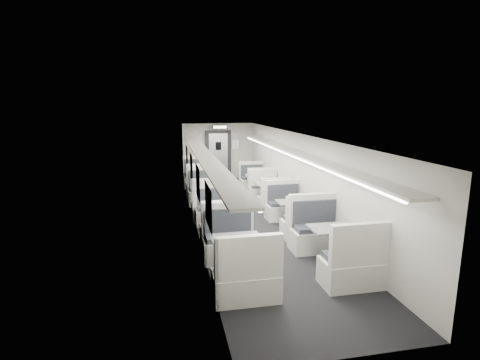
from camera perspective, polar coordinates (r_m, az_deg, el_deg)
name	(u,v)px	position (r m, az deg, el deg)	size (l,w,h in m)	color
room	(249,178)	(10.37, 1.32, 0.27)	(3.24, 12.24, 2.64)	black
booth_left_a	(200,181)	(13.93, -6.04, -0.15)	(1.14, 2.30, 1.23)	beige
booth_left_b	(209,198)	(11.41, -4.80, -2.76)	(1.14, 2.31, 1.23)	beige
booth_left_c	(218,219)	(9.54, -3.40, -5.94)	(1.01, 2.05, 1.10)	beige
booth_left_d	(237,257)	(7.18, -0.51, -11.66)	(1.11, 2.25, 1.21)	beige
booth_right_a	(257,184)	(13.71, 2.55, -0.57)	(0.96, 1.94, 1.04)	beige
booth_right_b	(268,193)	(12.25, 4.29, -2.05)	(0.97, 1.96, 1.05)	beige
booth_right_c	(293,214)	(10.02, 8.03, -5.16)	(1.02, 2.06, 1.10)	beige
booth_right_d	(333,246)	(7.87, 13.98, -9.75)	(1.15, 2.34, 1.25)	beige
passenger	(214,180)	(12.67, -4.06, 0.03)	(0.51, 0.34, 1.40)	black
window_a	(187,157)	(13.47, -8.09, 3.45)	(0.02, 1.18, 0.84)	black
window_b	(191,168)	(11.30, -7.41, 1.90)	(0.02, 1.18, 0.84)	black
window_c	(198,182)	(9.15, -6.42, -0.38)	(0.02, 1.18, 0.84)	black
window_d	(209,207)	(7.02, -4.82, -4.05)	(0.02, 1.18, 0.84)	black
luggage_rack_left	(204,155)	(9.76, -5.43, 3.77)	(0.46, 10.40, 0.09)	beige
luggage_rack_right	(296,153)	(10.31, 8.48, 4.12)	(0.46, 10.40, 0.09)	beige
vestibule_door	(218,155)	(16.16, -3.32, 3.78)	(1.10, 0.13, 2.10)	black
exit_sign	(220,127)	(15.55, -3.12, 8.07)	(0.62, 0.12, 0.16)	black
wall_notice	(235,144)	(16.21, -0.70, 5.47)	(0.32, 0.02, 0.40)	white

